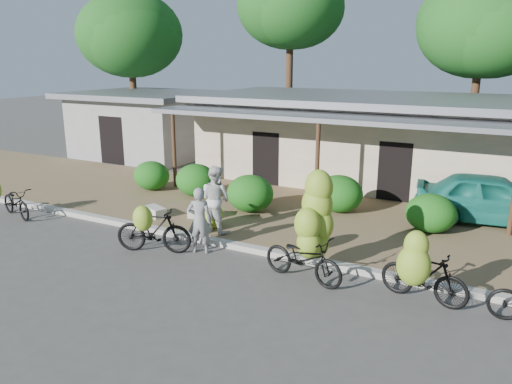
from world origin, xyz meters
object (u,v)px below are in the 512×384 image
at_px(bike_center, 310,237).
at_px(bystander, 215,199).
at_px(bike_right, 421,272).
at_px(bike_far_left, 12,200).
at_px(tree_back_left, 129,33).
at_px(teal_van, 492,198).
at_px(vendor, 200,220).
at_px(sack_near, 203,212).
at_px(tree_center_right, 478,24).
at_px(sack_far, 155,212).
at_px(bike_left, 153,229).
at_px(tree_far_center, 288,4).

distance_m(bike_center, bystander, 3.54).
bearing_deg(bike_right, bike_far_left, 100.80).
bearing_deg(bike_center, bike_far_left, 102.71).
bearing_deg(bystander, tree_back_left, -31.42).
xyz_separation_m(tree_back_left, bike_right, (17.85, -12.00, -5.36)).
bearing_deg(tree_back_left, bike_center, -37.49).
distance_m(bike_far_left, teal_van, 14.31).
height_order(vendor, teal_van, vendor).
xyz_separation_m(bike_far_left, bike_center, (9.66, 0.30, 0.38)).
bearing_deg(bike_far_left, bike_right, -73.95).
bearing_deg(sack_near, bike_center, -26.75).
bearing_deg(tree_center_right, vendor, -106.67).
height_order(bike_right, bystander, bystander).
height_order(bike_far_left, sack_far, bike_far_left).
bearing_deg(tree_back_left, tree_center_right, 11.63).
distance_m(tree_back_left, bike_right, 22.16).
distance_m(tree_center_right, teal_van, 11.13).
relative_size(bike_center, vendor, 1.42).
distance_m(bike_left, sack_far, 2.75).
xyz_separation_m(bike_far_left, bike_right, (12.10, 0.12, 0.13)).
bearing_deg(teal_van, bike_center, 142.30).
relative_size(tree_back_left, bystander, 4.42).
bearing_deg(bike_right, bystander, 85.74).
xyz_separation_m(bike_center, teal_van, (3.33, 5.70, -0.10)).
distance_m(sack_near, teal_van, 8.46).
xyz_separation_m(tree_back_left, bike_left, (11.41, -12.35, -5.43)).
distance_m(tree_far_center, bike_left, 17.13).
relative_size(tree_back_left, sack_far, 10.94).
xyz_separation_m(vendor, teal_van, (6.30, 5.64, -0.00)).
distance_m(tree_far_center, bike_far_left, 16.75).
height_order(bystander, teal_van, bystander).
relative_size(sack_far, bystander, 0.40).
bearing_deg(tree_far_center, bystander, -73.08).
bearing_deg(sack_far, bike_center, -15.75).
bearing_deg(teal_van, sack_far, 107.09).
distance_m(tree_back_left, tree_far_center, 8.65).
relative_size(bike_far_left, bystander, 1.02).
xyz_separation_m(bike_right, teal_van, (0.89, 5.88, 0.15)).
bearing_deg(tree_back_left, teal_van, -18.07).
height_order(tree_back_left, bike_left, tree_back_left).
bearing_deg(bike_left, tree_far_center, -6.85).
bearing_deg(bike_left, bystander, -40.17).
xyz_separation_m(tree_far_center, tree_center_right, (9.00, 0.50, -1.23)).
height_order(bike_left, sack_near, bike_left).
bearing_deg(bystander, sack_far, 2.34).
bearing_deg(tree_center_right, tree_back_left, -168.37).
distance_m(tree_back_left, sack_far, 15.25).
bearing_deg(sack_near, bike_far_left, -154.92).
bearing_deg(sack_far, teal_van, 24.47).
bearing_deg(sack_far, vendor, -29.70).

